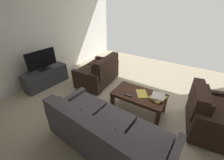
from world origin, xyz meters
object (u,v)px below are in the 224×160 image
loveseat_near (99,72)px  armchair_side (211,115)px  sofa_main (105,134)px  book_stack (158,97)px  flat_tv (42,60)px  tv_remote (128,95)px  tv_stand (46,77)px  loose_magazine (142,94)px  coffee_table (139,97)px

loveseat_near → armchair_side: (-2.68, 0.32, 0.01)m
sofa_main → book_stack: sofa_main is taller
flat_tv → tv_remote: flat_tv is taller
sofa_main → book_stack: (-0.44, -1.19, 0.11)m
flat_tv → tv_stand: bearing=-73.0°
tv_remote → armchair_side: bearing=-166.7°
book_stack → loose_magazine: book_stack is taller
loveseat_near → loose_magazine: bearing=162.5°
book_stack → tv_remote: (0.53, 0.22, -0.02)m
armchair_side → tv_remote: bearing=13.3°
armchair_side → book_stack: 0.93m
coffee_table → tv_remote: size_ratio=6.66×
sofa_main → tv_stand: (2.52, -0.77, -0.11)m
tv_stand → armchair_side: armchair_side is taller
coffee_table → book_stack: 0.39m
flat_tv → loose_magazine: (-2.62, -0.41, -0.32)m
loveseat_near → armchair_side: 2.70m
tv_stand → book_stack: size_ratio=3.36×
coffee_table → flat_tv: 2.64m
tv_remote → book_stack: bearing=-157.4°
sofa_main → coffee_table: 1.14m
loose_magazine → tv_remote: bearing=-166.4°
sofa_main → tv_remote: (0.10, -0.96, 0.09)m
tv_stand → armchair_side: 3.90m
sofa_main → coffee_table: bearing=-93.3°
tv_stand → flat_tv: 0.51m
loose_magazine → flat_tv: bearing=156.7°
armchair_side → book_stack: size_ratio=3.08×
book_stack → loose_magazine: size_ratio=1.17×
sofa_main → armchair_side: bearing=-136.0°
book_stack → tv_remote: bearing=22.6°
sofa_main → tv_remote: size_ratio=12.80×
tv_stand → tv_remote: (-2.42, -0.19, 0.20)m
loveseat_near → tv_stand: loveseat_near is taller
flat_tv → armchair_side: 3.92m
sofa_main → flat_tv: size_ratio=2.61×
sofa_main → loose_magazine: (-0.11, -1.18, 0.08)m
tv_remote → loose_magazine: 0.30m
loveseat_near → book_stack: bearing=165.9°
loveseat_near → armchair_side: size_ratio=1.15×
loose_magazine → sofa_main: bearing=-127.4°
loveseat_near → sofa_main: bearing=129.2°
sofa_main → tv_remote: 0.97m
loveseat_near → tv_remote: (-1.23, 0.67, 0.09)m
loveseat_near → tv_remote: size_ratio=7.76×
sofa_main → armchair_side: armchair_side is taller
flat_tv → tv_remote: 2.44m
tv_remote → loose_magazine: size_ratio=0.53×
sofa_main → coffee_table: sofa_main is taller
coffee_table → tv_remote: 0.25m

